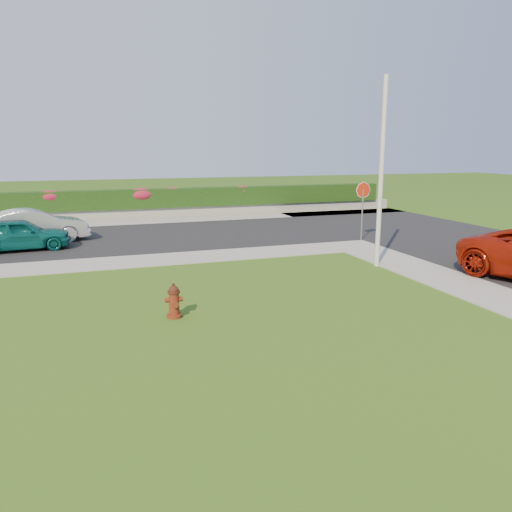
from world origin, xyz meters
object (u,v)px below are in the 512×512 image
object	(u,v)px
utility_pole	(381,174)
fire_hydrant	(174,302)
stop_sign	(363,197)
sedan_silver	(34,226)
sedan_teal	(19,234)

from	to	relation	value
utility_pole	fire_hydrant	bearing A→B (deg)	-157.57
fire_hydrant	stop_sign	size ratio (longest dim) A/B	0.33
sedan_silver	utility_pole	xyz separation A→B (m)	(11.70, -8.40, 2.42)
sedan_silver	stop_sign	world-z (taller)	stop_sign
fire_hydrant	sedan_silver	distance (m)	12.25
fire_hydrant	sedan_teal	xyz separation A→B (m)	(-4.46, 9.97, 0.28)
sedan_teal	utility_pole	xyz separation A→B (m)	(12.11, -6.82, 2.50)
sedan_silver	utility_pole	world-z (taller)	utility_pole
utility_pole	stop_sign	size ratio (longest dim) A/B	2.44
stop_sign	utility_pole	bearing A→B (deg)	-93.32
fire_hydrant	utility_pole	size ratio (longest dim) A/B	0.13
fire_hydrant	stop_sign	world-z (taller)	stop_sign
sedan_silver	stop_sign	distance (m)	14.27
sedan_teal	stop_sign	world-z (taller)	stop_sign
fire_hydrant	sedan_silver	size ratio (longest dim) A/B	0.19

